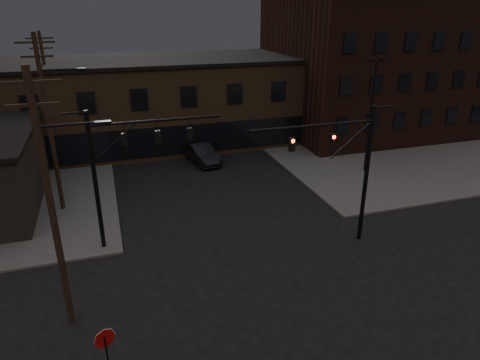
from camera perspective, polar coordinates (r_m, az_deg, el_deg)
name	(u,v)px	position (r m, az deg, el deg)	size (l,w,h in m)	color
ground	(290,307)	(20.67, 6.63, -16.44)	(140.00, 140.00, 0.00)	black
sidewalk_ne	(395,136)	(48.44, 19.99, 5.52)	(30.00, 30.00, 0.15)	#474744
building_row	(177,101)	(44.05, -8.35, 10.34)	(40.00, 12.00, 8.00)	brown
building_right	(381,65)	(50.26, 18.27, 14.41)	(22.00, 16.00, 14.00)	black
traffic_signal_near	(350,163)	(24.10, 14.44, 2.26)	(7.12, 0.24, 8.00)	black
traffic_signal_far	(118,164)	(23.89, -15.95, 2.12)	(7.12, 0.24, 8.00)	black
stop_sign	(106,345)	(16.74, -17.49, -20.21)	(0.72, 0.33, 2.48)	black
utility_pole_near	(52,200)	(18.12, -23.79, -2.50)	(3.70, 0.28, 11.00)	black
utility_pole_mid	(50,122)	(29.53, -24.04, 7.08)	(3.70, 0.28, 11.50)	black
utility_pole_far	(49,94)	(41.41, -24.10, 10.45)	(2.20, 0.28, 11.00)	black
lot_light_a	(371,107)	(35.68, 17.13, 9.32)	(1.50, 0.28, 9.14)	black
lot_light_b	(396,91)	(43.14, 20.10, 11.05)	(1.50, 0.28, 9.14)	black
parked_car_lot_a	(352,136)	(44.44, 14.74, 5.70)	(1.56, 3.88, 1.32)	black
parked_car_lot_b	(375,131)	(46.77, 17.56, 6.24)	(1.93, 4.76, 1.38)	#A7A8AA
car_crossing	(201,153)	(37.89, -5.19, 3.59)	(1.78, 5.11, 1.68)	black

